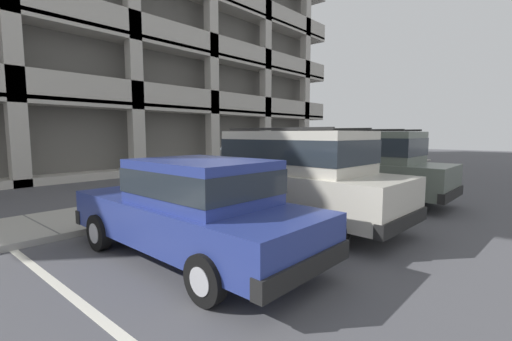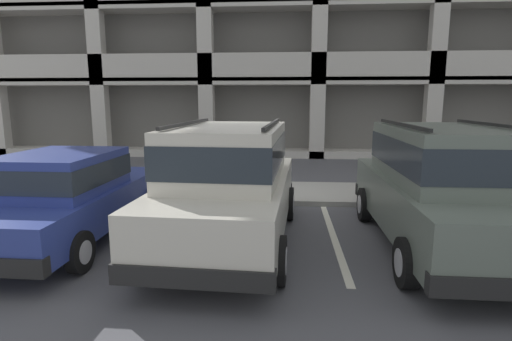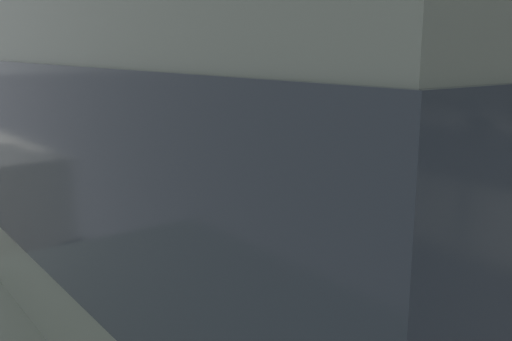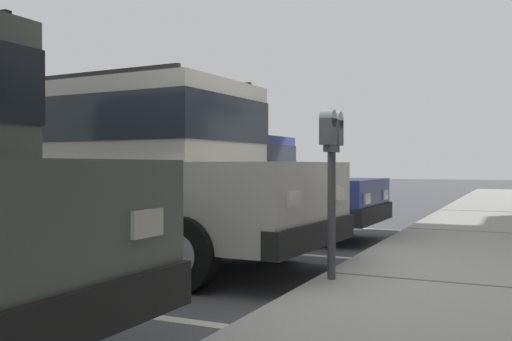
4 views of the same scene
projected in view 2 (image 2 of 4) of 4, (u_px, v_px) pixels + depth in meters
The scene contains 7 objects.
ground_plane at pixel (254, 210), 8.96m from camera, with size 80.00×80.00×0.10m.
sidewalk at pixel (258, 192), 10.21m from camera, with size 40.00×2.20×0.12m.
parking_stall_lines at pixel (331, 229), 7.46m from camera, with size 12.68×4.80×0.01m.
silver_suv at pixel (230, 180), 6.55m from camera, with size 2.18×4.87×2.03m.
red_sedan at pixel (69, 194), 6.75m from camera, with size 1.89×4.50×1.54m.
dark_hatchback at pixel (442, 183), 6.30m from camera, with size 2.05×4.79×2.03m.
parking_meter_near at pixel (267, 153), 9.06m from camera, with size 0.35×0.12×1.45m.
Camera 2 is at (0.71, -8.64, 2.38)m, focal length 28.00 mm.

